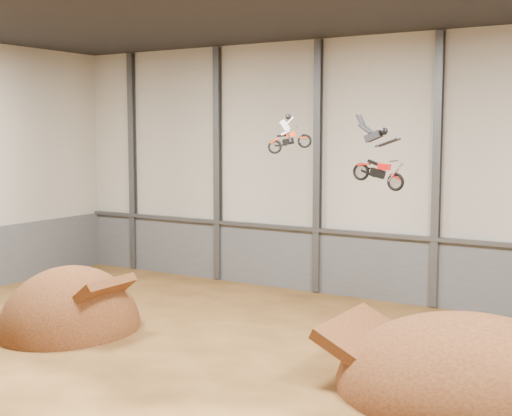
{
  "coord_description": "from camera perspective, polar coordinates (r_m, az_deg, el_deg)",
  "views": [
    {
      "loc": [
        14.13,
        -20.48,
        8.97
      ],
      "look_at": [
        -0.75,
        4.0,
        5.9
      ],
      "focal_mm": 50.0,
      "sensor_mm": 36.0,
      "label": 1
    }
  ],
  "objects": [
    {
      "name": "steel_column_2",
      "position": [
        39.41,
        4.95,
        3.23
      ],
      "size": [
        0.4,
        0.36,
        13.9
      ],
      "primitive_type": "cube",
      "color": "#47494F",
      "rests_on": "ground"
    },
    {
      "name": "floor",
      "position": [
        26.44,
        -3.21,
        -13.71
      ],
      "size": [
        40.0,
        40.0,
        0.0
      ],
      "primitive_type": "plane",
      "color": "#503215",
      "rests_on": "ground"
    },
    {
      "name": "steel_column_0",
      "position": [
        46.87,
        -9.84,
        3.62
      ],
      "size": [
        0.4,
        0.36,
        13.9
      ],
      "primitive_type": "cube",
      "color": "#47494F",
      "rests_on": "ground"
    },
    {
      "name": "fmx_rider_b",
      "position": [
        26.66,
        9.63,
        4.37
      ],
      "size": [
        3.31,
        1.05,
        2.96
      ],
      "primitive_type": null,
      "rotation": [
        0.0,
        0.23,
        -0.08
      ],
      "color": "red"
    },
    {
      "name": "steel_column_1",
      "position": [
        42.79,
        -3.09,
        3.47
      ],
      "size": [
        0.4,
        0.36,
        13.9
      ],
      "primitive_type": "cube",
      "color": "#47494F",
      "rests_on": "ground"
    },
    {
      "name": "back_wall",
      "position": [
        38.24,
        9.57,
        3.08
      ],
      "size": [
        40.0,
        0.1,
        14.0
      ],
      "primitive_type": "cube",
      "color": "#BDB7A8",
      "rests_on": "ground"
    },
    {
      "name": "takeoff_ramp",
      "position": [
        33.85,
        -14.61,
        -9.45
      ],
      "size": [
        5.88,
        6.78,
        5.88
      ],
      "primitive_type": "ellipsoid",
      "color": "#442211",
      "rests_on": "ground"
    },
    {
      "name": "fmx_rider_a",
      "position": [
        30.25,
        2.82,
        6.2
      ],
      "size": [
        2.24,
        1.6,
        2.01
      ],
      "primitive_type": null,
      "rotation": [
        0.0,
        -0.19,
        0.47
      ],
      "color": "red"
    },
    {
      "name": "steel_rail",
      "position": [
        38.34,
        9.34,
        -2.09
      ],
      "size": [
        39.8,
        0.35,
        0.2
      ],
      "primitive_type": "cube",
      "color": "#47494F",
      "rests_on": "lower_band_back"
    },
    {
      "name": "landing_ramp",
      "position": [
        26.34,
        16.72,
        -14.05
      ],
      "size": [
        9.42,
        8.33,
        5.43
      ],
      "primitive_type": "ellipsoid",
      "color": "#442211",
      "rests_on": "ground"
    },
    {
      "name": "lower_band_back",
      "position": [
        38.77,
        9.38,
        -4.69
      ],
      "size": [
        39.8,
        0.18,
        3.5
      ],
      "primitive_type": "cube",
      "color": "#57595F",
      "rests_on": "ground"
    },
    {
      "name": "steel_column_3",
      "position": [
        36.94,
        14.27,
        2.88
      ],
      "size": [
        0.4,
        0.36,
        13.9
      ],
      "primitive_type": "cube",
      "color": "#47494F",
      "rests_on": "ground"
    }
  ]
}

